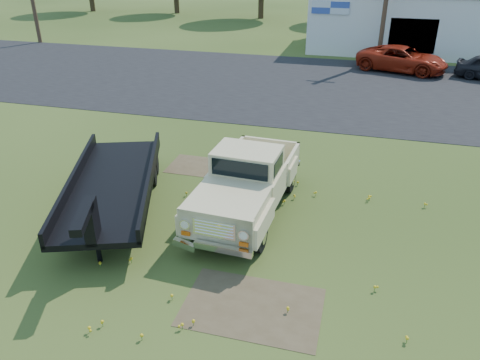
% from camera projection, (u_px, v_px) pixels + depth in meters
% --- Properties ---
extents(ground, '(140.00, 140.00, 0.00)m').
position_uv_depth(ground, '(226.00, 226.00, 13.15)').
color(ground, '#2B4014').
rests_on(ground, ground).
extents(asphalt_lot, '(90.00, 14.00, 0.02)m').
position_uv_depth(asphalt_lot, '(303.00, 85.00, 26.05)').
color(asphalt_lot, black).
rests_on(asphalt_lot, ground).
extents(dirt_patch_a, '(3.00, 2.00, 0.01)m').
position_uv_depth(dirt_patch_a, '(252.00, 307.00, 10.22)').
color(dirt_patch_a, '#4D3F29').
rests_on(dirt_patch_a, ground).
extents(dirt_patch_b, '(2.20, 1.60, 0.01)m').
position_uv_depth(dirt_patch_b, '(200.00, 166.00, 16.62)').
color(dirt_patch_b, '#4D3F29').
rests_on(dirt_patch_b, ground).
extents(commercial_building, '(14.20, 8.20, 4.15)m').
position_uv_depth(commercial_building, '(410.00, 19.00, 34.02)').
color(commercial_building, white).
rests_on(commercial_building, ground).
extents(vintage_pickup_truck, '(2.48, 5.71, 2.03)m').
position_uv_depth(vintage_pickup_truck, '(247.00, 182.00, 13.34)').
color(vintage_pickup_truck, beige).
rests_on(vintage_pickup_truck, ground).
extents(flatbed_trailer, '(4.51, 7.26, 1.88)m').
position_uv_depth(flatbed_trailer, '(112.00, 180.00, 13.58)').
color(flatbed_trailer, black).
rests_on(flatbed_trailer, ground).
extents(red_pickup, '(5.81, 3.90, 1.48)m').
position_uv_depth(red_pickup, '(402.00, 59.00, 28.53)').
color(red_pickup, maroon).
rests_on(red_pickup, ground).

